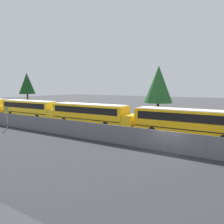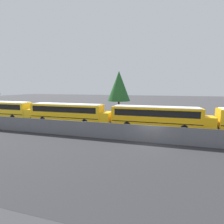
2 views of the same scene
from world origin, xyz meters
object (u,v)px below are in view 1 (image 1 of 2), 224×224
Objects in this scene: school_bus_2 at (90,113)px; tree_1 at (158,84)px; school_bus_3 at (191,121)px; tree_0 at (27,84)px; street_sign at (7,117)px; school_bus_1 at (30,107)px.

tree_1 is (4.91, 13.55, 4.04)m from school_bus_2.
school_bus_3 is 16.79m from tree_1.
school_bus_2 is 13.79m from school_bus_3.
school_bus_3 is 1.46× the size of tree_0.
tree_0 is 38.25m from tree_1.
tree_1 is at bearing 70.07° from school_bus_2.
school_bus_3 is 22.60m from street_sign.
tree_0 is 1.00× the size of tree_1.
school_bus_1 is at bearing -144.61° from tree_1.
school_bus_1 is at bearing 179.11° from school_bus_3.
street_sign is 0.31× the size of tree_0.
tree_0 is (-33.33, 14.44, 4.48)m from school_bus_2.
street_sign is 0.31× the size of tree_1.
school_bus_1 and school_bus_3 have the same top height.
tree_0 is at bearing 178.67° from tree_1.
tree_0 is (-25.91, 22.38, 4.78)m from street_sign.
street_sign is (-21.20, -7.83, -0.29)m from school_bus_3.
street_sign is at bearing -52.60° from school_bus_1.
street_sign is at bearing -119.84° from tree_1.
street_sign is (6.31, -8.25, -0.29)m from school_bus_1.
school_bus_1 is at bearing 127.40° from street_sign.
school_bus_1 is 1.00× the size of school_bus_3.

